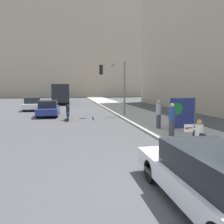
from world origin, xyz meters
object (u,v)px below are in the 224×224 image
Objects in this scene: jogger_on_sidewalk at (172,119)px; car_on_road_midblock at (33,104)px; protest_banner at (182,113)px; car_on_road_nearest at (49,108)px; city_bus_on_road at (62,93)px; traffic_light_pole at (115,80)px; seated_protester at (200,133)px; motorcycle_on_road at (68,113)px; parked_car_curbside at (213,178)px; pedestrian_behind at (159,114)px.

jogger_on_sidewalk is 0.40× the size of car_on_road_midblock.
protest_banner reaches higher than jogger_on_sidewalk.
car_on_road_nearest is 16.85m from city_bus_on_road.
traffic_light_pole reaches higher than jogger_on_sidewalk.
city_bus_on_road is (-6.72, 29.82, 1.08)m from seated_protester.
seated_protester is 0.62× the size of protest_banner.
city_bus_on_road is (2.98, 11.10, 1.09)m from car_on_road_midblock.
motorcycle_on_road is (4.12, -8.79, -0.19)m from car_on_road_midblock.
protest_banner is (1.17, 3.66, 0.38)m from seated_protester.
motorcycle_on_road is at bearing -59.58° from car_on_road_nearest.
car_on_road_midblock is 0.39× the size of city_bus_on_road.
parked_car_curbside is at bearing -93.83° from traffic_light_pole.
pedestrian_behind reaches higher than seated_protester.
car_on_road_nearest is at bearing -174.18° from pedestrian_behind.
city_bus_on_road reaches higher than car_on_road_nearest.
motorcycle_on_road is (-6.75, 6.28, -0.58)m from protest_banner.
city_bus_on_road is at bearing 102.42° from seated_protester.
parked_car_curbside is at bearing -50.40° from pedestrian_behind.
protest_banner is 0.40× the size of parked_car_curbside.
parked_car_curbside is (-2.22, -6.48, -0.31)m from jogger_on_sidewalk.
pedestrian_behind is at bearing -55.81° from car_on_road_midblock.
parked_car_curbside reaches higher than motorcycle_on_road.
car_on_road_midblock is at bearing -105.01° from city_bus_on_road.
pedestrian_behind is at bearing 89.50° from seated_protester.
protest_banner is at bearing 21.37° from pedestrian_behind.
traffic_light_pole is (-1.18, 9.00, 2.38)m from jogger_on_sidewalk.
car_on_road_nearest is (-7.40, 8.59, -0.30)m from pedestrian_behind.
parked_car_curbside is (-3.54, -7.83, -0.44)m from protest_banner.
seated_protester is at bearing -35.17° from pedestrian_behind.
pedestrian_behind is at bearing 74.54° from parked_car_curbside.
city_bus_on_road is (-5.39, 18.52, -1.55)m from traffic_light_pole.
parked_car_curbside is (-2.38, -8.60, -0.34)m from pedestrian_behind.
car_on_road_nearest reaches higher than parked_car_curbside.
motorcycle_on_road is at bearing -51.61° from jogger_on_sidewalk.
traffic_light_pole is at bearing -15.83° from car_on_road_nearest.
motorcycle_on_road is (-4.25, -1.36, -2.83)m from traffic_light_pole.
city_bus_on_road is 19.96m from motorcycle_on_road.
seated_protester is 0.25× the size of traffic_light_pole.
jogger_on_sidewalk reaches higher than seated_protester.
car_on_road_midblock is 9.71m from motorcycle_on_road.
seated_protester is 4.44m from pedestrian_behind.
traffic_light_pole is 1.13× the size of car_on_road_midblock.
traffic_light_pole is 1.05× the size of car_on_road_nearest.
city_bus_on_road is at bearing 74.99° from car_on_road_midblock.
protest_banner is (1.32, 1.35, 0.13)m from jogger_on_sidewalk.
protest_banner reaches higher than pedestrian_behind.
car_on_road_nearest is at bearing 132.44° from protest_banner.
car_on_road_nearest is at bearing -67.97° from car_on_road_midblock.
car_on_road_nearest is (-5.02, 17.19, 0.03)m from parked_car_curbside.
seated_protester is at bearing -62.63° from car_on_road_midblock.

